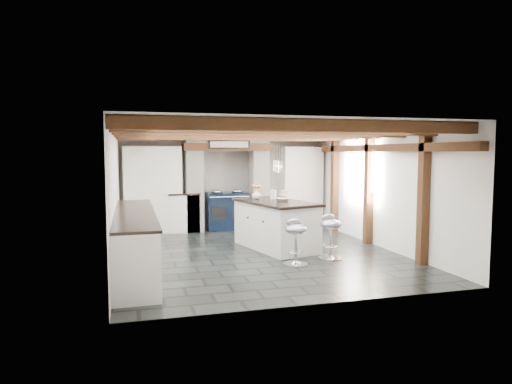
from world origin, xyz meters
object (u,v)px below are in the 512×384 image
object	(u,v)px
bar_stool_far	(296,237)
kitchen_island	(276,224)
range_cooker	(227,210)
bar_stool_near	(330,231)

from	to	relation	value
bar_stool_far	kitchen_island	bearing A→B (deg)	81.96
range_cooker	bar_stool_far	bearing A→B (deg)	-84.38
range_cooker	kitchen_island	bearing A→B (deg)	-79.05
range_cooker	bar_stool_near	distance (m)	3.69
kitchen_island	range_cooker	bearing A→B (deg)	87.16
range_cooker	kitchen_island	size ratio (longest dim) A/B	0.49
kitchen_island	bar_stool_near	distance (m)	1.29
range_cooker	bar_stool_far	world-z (taller)	range_cooker
range_cooker	kitchen_island	xyz separation A→B (m)	(0.46, -2.39, 0.01)
range_cooker	kitchen_island	distance (m)	2.44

